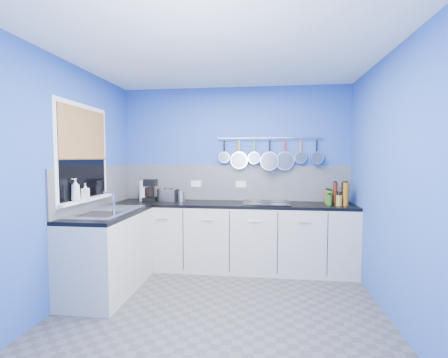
% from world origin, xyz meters
% --- Properties ---
extents(floor, '(3.20, 3.00, 0.02)m').
position_xyz_m(floor, '(0.00, 0.00, -0.01)').
color(floor, '#47474C').
rests_on(floor, ground).
extents(ceiling, '(3.20, 3.00, 0.02)m').
position_xyz_m(ceiling, '(0.00, 0.00, 2.51)').
color(ceiling, white).
rests_on(ceiling, ground).
extents(wall_back, '(3.20, 0.02, 2.50)m').
position_xyz_m(wall_back, '(0.00, 1.51, 1.25)').
color(wall_back, '#2C52B1').
rests_on(wall_back, ground).
extents(wall_front, '(3.20, 0.02, 2.50)m').
position_xyz_m(wall_front, '(0.00, -1.51, 1.25)').
color(wall_front, '#2C52B1').
rests_on(wall_front, ground).
extents(wall_left, '(0.02, 3.00, 2.50)m').
position_xyz_m(wall_left, '(-1.61, 0.00, 1.25)').
color(wall_left, '#2C52B1').
rests_on(wall_left, ground).
extents(wall_right, '(0.02, 3.00, 2.50)m').
position_xyz_m(wall_right, '(1.61, 0.00, 1.25)').
color(wall_right, '#2C52B1').
rests_on(wall_right, ground).
extents(backsplash_back, '(3.20, 0.02, 0.50)m').
position_xyz_m(backsplash_back, '(0.00, 1.49, 1.15)').
color(backsplash_back, '#9D9EA2').
rests_on(backsplash_back, wall_back).
extents(backsplash_left, '(0.02, 1.80, 0.50)m').
position_xyz_m(backsplash_left, '(-1.59, 0.60, 1.15)').
color(backsplash_left, '#9D9EA2').
rests_on(backsplash_left, wall_left).
extents(cabinet_run_back, '(3.20, 0.60, 0.86)m').
position_xyz_m(cabinet_run_back, '(0.00, 1.20, 0.43)').
color(cabinet_run_back, '#BCB6AC').
rests_on(cabinet_run_back, ground).
extents(worktop_back, '(3.20, 0.60, 0.04)m').
position_xyz_m(worktop_back, '(0.00, 1.20, 0.88)').
color(worktop_back, black).
rests_on(worktop_back, cabinet_run_back).
extents(cabinet_run_left, '(0.60, 1.20, 0.86)m').
position_xyz_m(cabinet_run_left, '(-1.30, 0.30, 0.43)').
color(cabinet_run_left, '#BCB6AC').
rests_on(cabinet_run_left, ground).
extents(worktop_left, '(0.60, 1.20, 0.04)m').
position_xyz_m(worktop_left, '(-1.30, 0.30, 0.88)').
color(worktop_left, black).
rests_on(worktop_left, cabinet_run_left).
extents(window_frame, '(0.01, 1.00, 1.10)m').
position_xyz_m(window_frame, '(-1.58, 0.30, 1.55)').
color(window_frame, white).
rests_on(window_frame, wall_left).
extents(window_glass, '(0.01, 0.90, 1.00)m').
position_xyz_m(window_glass, '(-1.57, 0.30, 1.55)').
color(window_glass, black).
rests_on(window_glass, wall_left).
extents(bamboo_blind, '(0.01, 0.90, 0.55)m').
position_xyz_m(bamboo_blind, '(-1.56, 0.30, 1.77)').
color(bamboo_blind, olive).
rests_on(bamboo_blind, wall_left).
extents(window_sill, '(0.10, 0.98, 0.03)m').
position_xyz_m(window_sill, '(-1.55, 0.30, 1.04)').
color(window_sill, white).
rests_on(window_sill, wall_left).
extents(sink_unit, '(0.50, 0.95, 0.01)m').
position_xyz_m(sink_unit, '(-1.30, 0.30, 0.90)').
color(sink_unit, silver).
rests_on(sink_unit, worktop_left).
extents(mixer_tap, '(0.12, 0.08, 0.26)m').
position_xyz_m(mixer_tap, '(-1.14, 0.12, 1.03)').
color(mixer_tap, silver).
rests_on(mixer_tap, worktop_left).
extents(socket_left, '(0.15, 0.01, 0.09)m').
position_xyz_m(socket_left, '(-0.55, 1.48, 1.13)').
color(socket_left, white).
rests_on(socket_left, backsplash_back).
extents(socket_right, '(0.15, 0.01, 0.09)m').
position_xyz_m(socket_right, '(0.10, 1.48, 1.13)').
color(socket_right, white).
rests_on(socket_right, backsplash_back).
extents(pot_rail, '(1.45, 0.02, 0.02)m').
position_xyz_m(pot_rail, '(0.50, 1.45, 1.78)').
color(pot_rail, silver).
rests_on(pot_rail, wall_back).
extents(soap_bottle_a, '(0.11, 0.12, 0.24)m').
position_xyz_m(soap_bottle_a, '(-1.53, 0.06, 1.17)').
color(soap_bottle_a, white).
rests_on(soap_bottle_a, window_sill).
extents(soap_bottle_b, '(0.10, 0.10, 0.17)m').
position_xyz_m(soap_bottle_b, '(-1.53, 0.24, 1.14)').
color(soap_bottle_b, white).
rests_on(soap_bottle_b, window_sill).
extents(paper_towel, '(0.13, 0.13, 0.29)m').
position_xyz_m(paper_towel, '(-1.25, 1.24, 1.04)').
color(paper_towel, white).
rests_on(paper_towel, worktop_back).
extents(coffee_maker, '(0.18, 0.20, 0.31)m').
position_xyz_m(coffee_maker, '(-1.15, 1.22, 1.05)').
color(coffee_maker, black).
rests_on(coffee_maker, worktop_back).
extents(toaster, '(0.29, 0.20, 0.17)m').
position_xyz_m(toaster, '(-0.90, 1.28, 0.98)').
color(toaster, silver).
rests_on(toaster, worktop_back).
extents(canister, '(0.11, 0.11, 0.13)m').
position_xyz_m(canister, '(-0.71, 1.25, 0.97)').
color(canister, silver).
rests_on(canister, worktop_back).
extents(hob, '(0.62, 0.54, 0.01)m').
position_xyz_m(hob, '(0.46, 1.21, 0.91)').
color(hob, black).
rests_on(hob, worktop_back).
extents(pan_0, '(0.16, 0.05, 0.35)m').
position_xyz_m(pan_0, '(-0.13, 1.44, 1.61)').
color(pan_0, silver).
rests_on(pan_0, pot_rail).
extents(pan_1, '(0.24, 0.06, 0.43)m').
position_xyz_m(pan_1, '(0.08, 1.44, 1.57)').
color(pan_1, silver).
rests_on(pan_1, pot_rail).
extents(pan_2, '(0.17, 0.08, 0.36)m').
position_xyz_m(pan_2, '(0.29, 1.44, 1.60)').
color(pan_2, silver).
rests_on(pan_2, pot_rail).
extents(pan_3, '(0.26, 0.11, 0.45)m').
position_xyz_m(pan_3, '(0.50, 1.44, 1.56)').
color(pan_3, silver).
rests_on(pan_3, pot_rail).
extents(pan_4, '(0.25, 0.05, 0.44)m').
position_xyz_m(pan_4, '(0.71, 1.44, 1.56)').
color(pan_4, silver).
rests_on(pan_4, pot_rail).
extents(pan_5, '(0.16, 0.05, 0.35)m').
position_xyz_m(pan_5, '(0.92, 1.44, 1.60)').
color(pan_5, silver).
rests_on(pan_5, pot_rail).
extents(pan_6, '(0.17, 0.09, 0.36)m').
position_xyz_m(pan_6, '(1.14, 1.44, 1.60)').
color(pan_6, silver).
rests_on(pan_6, pot_rail).
extents(condiment_0, '(0.06, 0.06, 0.14)m').
position_xyz_m(condiment_0, '(1.44, 1.31, 0.97)').
color(condiment_0, brown).
rests_on(condiment_0, worktop_back).
extents(condiment_1, '(0.07, 0.07, 0.17)m').
position_xyz_m(condiment_1, '(1.37, 1.31, 0.98)').
color(condiment_1, black).
rests_on(condiment_1, worktop_back).
extents(condiment_2, '(0.07, 0.07, 0.18)m').
position_xyz_m(condiment_2, '(1.26, 1.30, 0.99)').
color(condiment_2, brown).
rests_on(condiment_2, worktop_back).
extents(condiment_3, '(0.07, 0.07, 0.28)m').
position_xyz_m(condiment_3, '(1.45, 1.20, 1.04)').
color(condiment_3, black).
rests_on(condiment_3, worktop_back).
extents(condiment_4, '(0.05, 0.05, 0.28)m').
position_xyz_m(condiment_4, '(1.35, 1.23, 1.04)').
color(condiment_4, '#4C190C').
rests_on(condiment_4, worktop_back).
extents(condiment_5, '(0.07, 0.07, 0.18)m').
position_xyz_m(condiment_5, '(1.29, 1.23, 0.99)').
color(condiment_5, '#3F721E').
rests_on(condiment_5, worktop_back).
extents(condiment_6, '(0.07, 0.07, 0.29)m').
position_xyz_m(condiment_6, '(1.45, 1.11, 1.05)').
color(condiment_6, '#8C5914').
rests_on(condiment_6, worktop_back).
extents(condiment_7, '(0.07, 0.07, 0.13)m').
position_xyz_m(condiment_7, '(1.37, 1.10, 0.97)').
color(condiment_7, olive).
rests_on(condiment_7, worktop_back).
extents(condiment_8, '(0.07, 0.07, 0.14)m').
position_xyz_m(condiment_8, '(1.26, 1.14, 0.97)').
color(condiment_8, '#265919').
rests_on(condiment_8, worktop_back).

